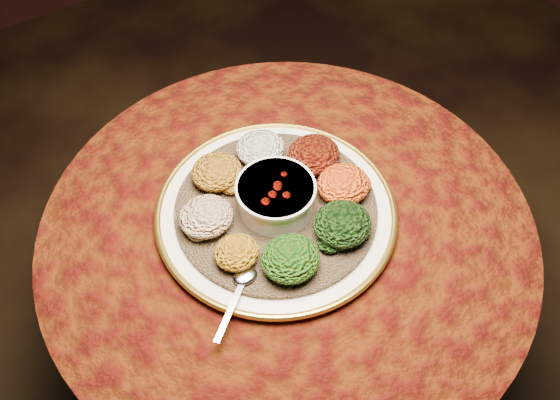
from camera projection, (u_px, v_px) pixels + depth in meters
table at (287, 273)px, 1.35m from camera, size 0.96×0.96×0.73m
platter at (276, 212)px, 1.21m from camera, size 0.53×0.53×0.02m
injera at (276, 209)px, 1.20m from camera, size 0.50×0.50×0.01m
stew_bowl at (276, 195)px, 1.17m from camera, size 0.15×0.15×0.06m
spoon at (243, 281)px, 1.09m from camera, size 0.13×0.10×0.01m
portion_ayib at (260, 148)px, 1.26m from camera, size 0.10×0.09×0.05m
portion_kitfo at (314, 154)px, 1.24m from camera, size 0.11×0.10×0.05m
portion_tikil at (343, 184)px, 1.20m from camera, size 0.10×0.10×0.05m
portion_gomen at (342, 224)px, 1.14m from camera, size 0.11×0.10×0.05m
portion_mixveg at (290, 259)px, 1.09m from camera, size 0.11×0.10×0.05m
portion_kik at (237, 252)px, 1.11m from camera, size 0.08×0.08×0.04m
portion_timatim at (206, 217)px, 1.15m from camera, size 0.10×0.10×0.05m
portion_shiro at (217, 172)px, 1.22m from camera, size 0.10×0.10×0.05m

